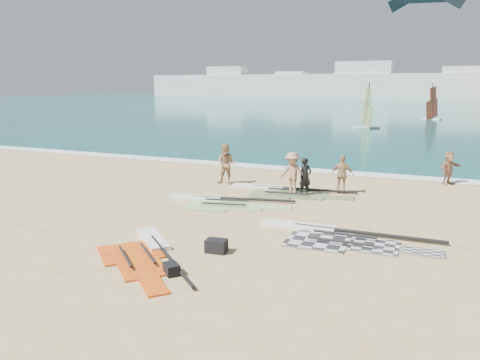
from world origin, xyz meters
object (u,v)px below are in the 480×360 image
at_px(rig_grey, 330,235).
at_px(beachgoer_right, 448,168).
at_px(beachgoer_left, 226,164).
at_px(gear_bag_near, 216,246).
at_px(person_wetsuit, 305,177).
at_px(rig_red, 147,252).
at_px(gear_bag_far, 172,269).
at_px(rig_orange, 280,191).
at_px(beachgoer_back, 342,175).
at_px(beachgoer_mid, 292,173).
at_px(rig_green, 217,202).

height_order(rig_grey, beachgoer_right, beachgoer_right).
bearing_deg(beachgoer_left, gear_bag_near, -73.33).
bearing_deg(person_wetsuit, rig_red, -154.90).
bearing_deg(gear_bag_far, rig_red, 145.20).
height_order(rig_orange, beachgoer_back, beachgoer_back).
bearing_deg(beachgoer_left, beachgoer_mid, -18.30).
xyz_separation_m(gear_bag_far, person_wetsuit, (0.76, 9.53, 0.68)).
bearing_deg(person_wetsuit, gear_bag_far, -144.94).
height_order(rig_grey, rig_green, rig_grey).
distance_m(rig_orange, person_wetsuit, 1.45).
bearing_deg(beachgoer_back, rig_grey, 100.15).
bearing_deg(beachgoer_left, rig_grey, -49.30).
xyz_separation_m(rig_grey, beachgoer_left, (-6.32, 5.81, 0.91)).
height_order(gear_bag_far, person_wetsuit, person_wetsuit).
xyz_separation_m(gear_bag_near, beachgoer_mid, (-0.18, 7.76, 0.74)).
bearing_deg(beachgoer_mid, person_wetsuit, 7.13).
bearing_deg(gear_bag_far, rig_orange, 92.58).
height_order(gear_bag_far, beachgoer_back, beachgoer_back).
height_order(rig_green, beachgoer_mid, beachgoer_mid).
distance_m(rig_grey, person_wetsuit, 5.51).
bearing_deg(gear_bag_near, person_wetsuit, 86.72).
relative_size(gear_bag_far, beachgoer_left, 0.24).
bearing_deg(rig_green, gear_bag_near, -76.48).
bearing_deg(rig_red, gear_bag_far, 7.69).
bearing_deg(rig_green, beachgoer_left, 96.55).
xyz_separation_m(rig_grey, gear_bag_far, (-2.99, -4.54, 0.09)).
bearing_deg(beachgoer_back, rig_green, 43.01).
bearing_deg(gear_bag_near, beachgoer_mid, 91.36).
relative_size(gear_bag_far, beachgoer_right, 0.29).
relative_size(rig_green, beachgoer_mid, 2.92).
height_order(rig_grey, beachgoer_back, beachgoer_back).
distance_m(rig_grey, rig_red, 5.67).
bearing_deg(beachgoer_mid, beachgoer_back, 44.13).
xyz_separation_m(rig_green, person_wetsuit, (2.92, 2.59, 0.77)).
bearing_deg(rig_orange, beachgoer_right, 28.33).
bearing_deg(beachgoer_mid, gear_bag_far, -73.71).
relative_size(rig_grey, gear_bag_near, 9.99).
bearing_deg(beachgoer_back, rig_red, 71.74).
height_order(rig_orange, beachgoer_mid, beachgoer_mid).
xyz_separation_m(rig_grey, person_wetsuit, (-2.22, 4.99, 0.77)).
relative_size(rig_grey, rig_green, 1.08).
bearing_deg(beachgoer_right, rig_red, -176.10).
bearing_deg(rig_orange, gear_bag_far, -94.18).
distance_m(rig_orange, beachgoer_mid, 1.06).
height_order(rig_green, beachgoer_left, beachgoer_left).
relative_size(rig_green, beachgoer_back, 3.22).
bearing_deg(rig_red, rig_grey, 81.03).
height_order(rig_red, gear_bag_far, gear_bag_far).
xyz_separation_m(beachgoer_back, beachgoer_right, (4.25, 3.91, -0.04)).
height_order(beachgoer_mid, beachgoer_right, beachgoer_mid).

